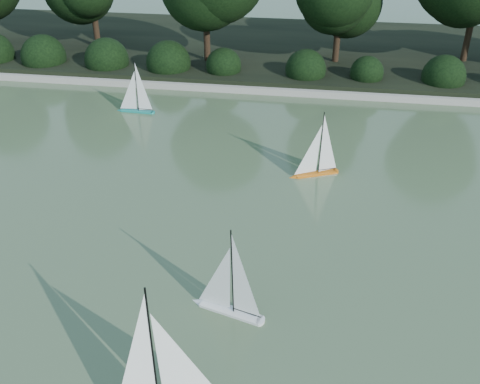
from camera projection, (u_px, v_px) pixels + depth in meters
The scene contains 7 objects.
ground at pixel (256, 320), 7.43m from camera, with size 80.00×80.00×0.00m, color #374C2D.
pond_coping at pixel (298, 92), 15.03m from camera, with size 40.00×0.35×0.18m, color gray.
far_bank at pixel (305, 50), 18.40m from camera, with size 40.00×8.00×0.30m, color black.
shrub_hedge at pixel (301, 69), 15.62m from camera, with size 29.10×1.10×1.10m.
sailboat_white_a at pixel (225, 298), 7.46m from camera, with size 1.13×0.47×1.56m.
sailboat_orange at pixel (313, 165), 10.91m from camera, with size 1.05×0.58×1.49m.
sailboat_teal at pixel (134, 103), 13.88m from camera, with size 1.06×0.22×1.45m.
Camera 1 is at (0.64, -5.46, 5.31)m, focal length 40.00 mm.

